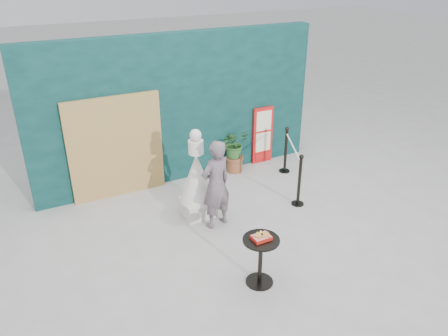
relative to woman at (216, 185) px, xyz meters
The scene contains 10 objects.
ground 1.35m from the woman, 78.22° to the right, with size 60.00×60.00×0.00m, color #ADAAA5.
back_wall 2.21m from the woman, 83.89° to the left, with size 6.00×0.30×3.00m, color #092A2A.
bamboo_fence 2.22m from the woman, 122.17° to the left, with size 1.80×0.08×2.00m, color tan.
woman is the anchor object (origin of this frame).
menu_board 2.84m from the woman, 41.61° to the left, with size 0.50×0.07×1.30m.
statue 0.50m from the woman, 106.97° to the left, with size 0.65×0.65×1.66m.
cafe_table 1.68m from the woman, 94.57° to the right, with size 0.52×0.52×0.75m.
food_basket 1.66m from the woman, 94.50° to the right, with size 0.26×0.19×0.11m.
planter 2.20m from the woman, 52.80° to the left, with size 0.57×0.50×0.97m.
stanchion_barrier 2.09m from the woman, 15.70° to the left, with size 0.84×1.54×1.03m.
Camera 1 is at (-3.12, -4.76, 4.23)m, focal length 35.00 mm.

